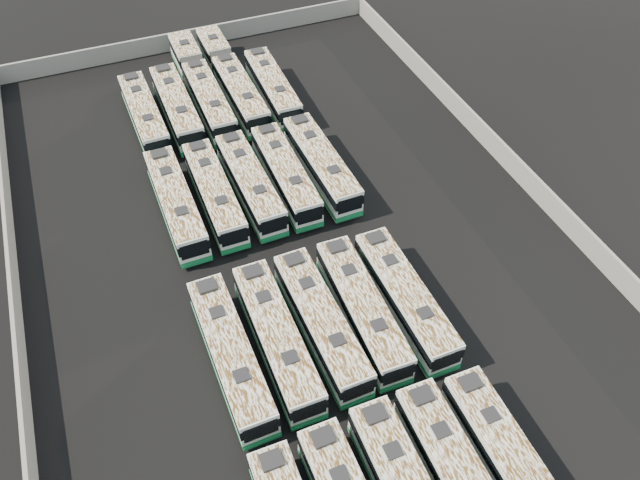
{
  "coord_description": "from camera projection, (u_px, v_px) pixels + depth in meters",
  "views": [
    {
      "loc": [
        -11.74,
        -33.59,
        38.93
      ],
      "look_at": [
        1.55,
        -0.98,
        1.6
      ],
      "focal_mm": 35.0,
      "sensor_mm": 36.0,
      "label": 1
    }
  ],
  "objects": [
    {
      "name": "bus_midback_left",
      "position": [
        215.0,
        193.0,
        54.96
      ],
      "size": [
        2.61,
        12.29,
        3.46
      ],
      "rotation": [
        0.0,
        0.0,
        0.0
      ],
      "color": "silver",
      "rests_on": "ground"
    },
    {
      "name": "perimeter_wall",
      "position": [
        298.0,
        241.0,
        51.91
      ],
      "size": [
        45.2,
        73.2,
        2.2
      ],
      "color": "gray",
      "rests_on": "ground"
    },
    {
      "name": "bus_back_center",
      "position": [
        202.0,
        85.0,
        66.71
      ],
      "size": [
        2.64,
        19.19,
        3.48
      ],
      "rotation": [
        0.0,
        0.0,
        -0.0
      ],
      "color": "silver",
      "rests_on": "ground"
    },
    {
      "name": "bus_midfront_left",
      "position": [
        277.0,
        338.0,
        44.38
      ],
      "size": [
        2.69,
        12.68,
        3.57
      ],
      "rotation": [
        0.0,
        0.0,
        -0.0
      ],
      "color": "silver",
      "rests_on": "ground"
    },
    {
      "name": "bus_midfront_right",
      "position": [
        362.0,
        309.0,
        46.23
      ],
      "size": [
        2.95,
        12.5,
        3.51
      ],
      "rotation": [
        0.0,
        0.0,
        -0.03
      ],
      "color": "silver",
      "rests_on": "ground"
    },
    {
      "name": "bus_back_far_right",
      "position": [
        273.0,
        88.0,
        66.41
      ],
      "size": [
        2.87,
        12.32,
        3.46
      ],
      "rotation": [
        0.0,
        0.0,
        -0.02
      ],
      "color": "silver",
      "rests_on": "ground"
    },
    {
      "name": "bus_front_far_right",
      "position": [
        510.0,
        464.0,
        38.14
      ],
      "size": [
        2.68,
        12.29,
        3.46
      ],
      "rotation": [
        0.0,
        0.0,
        -0.01
      ],
      "color": "silver",
      "rests_on": "ground"
    },
    {
      "name": "ground",
      "position": [
        299.0,
        250.0,
        52.71
      ],
      "size": [
        140.0,
        140.0,
        0.0
      ],
      "primitive_type": "plane",
      "color": "black",
      "rests_on": "ground"
    },
    {
      "name": "bus_back_right",
      "position": [
        232.0,
        79.0,
        67.63
      ],
      "size": [
        2.74,
        19.11,
        3.46
      ],
      "rotation": [
        0.0,
        0.0,
        0.01
      ],
      "color": "silver",
      "rests_on": "ground"
    },
    {
      "name": "bus_midback_far_left",
      "position": [
        176.0,
        203.0,
        54.02
      ],
      "size": [
        2.83,
        12.64,
        3.55
      ],
      "rotation": [
        0.0,
        0.0,
        0.01
      ],
      "color": "silver",
      "rests_on": "ground"
    },
    {
      "name": "bus_midfront_center",
      "position": [
        321.0,
        323.0,
        45.34
      ],
      "size": [
        2.91,
        12.58,
        3.53
      ],
      "rotation": [
        0.0,
        0.0,
        0.02
      ],
      "color": "silver",
      "rests_on": "ground"
    },
    {
      "name": "bus_midback_center",
      "position": [
        250.0,
        183.0,
        55.86
      ],
      "size": [
        2.87,
        12.37,
        3.47
      ],
      "rotation": [
        0.0,
        0.0,
        0.02
      ],
      "color": "silver",
      "rests_on": "ground"
    },
    {
      "name": "bus_back_far_left",
      "position": [
        145.0,
        115.0,
        62.99
      ],
      "size": [
        2.89,
        12.35,
        3.47
      ],
      "rotation": [
        0.0,
        0.0,
        0.02
      ],
      "color": "silver",
      "rests_on": "ground"
    },
    {
      "name": "bus_midfront_far_right",
      "position": [
        405.0,
        298.0,
        46.93
      ],
      "size": [
        2.71,
        12.44,
        3.5
      ],
      "rotation": [
        0.0,
        0.0,
        0.01
      ],
      "color": "silver",
      "rests_on": "ground"
    },
    {
      "name": "bus_midback_right",
      "position": [
        286.0,
        175.0,
        56.71
      ],
      "size": [
        2.68,
        12.31,
        3.46
      ],
      "rotation": [
        0.0,
        0.0,
        -0.01
      ],
      "color": "silver",
      "rests_on": "ground"
    },
    {
      "name": "bus_back_left",
      "position": [
        177.0,
        108.0,
        63.82
      ],
      "size": [
        2.75,
        12.69,
        3.57
      ],
      "rotation": [
        0.0,
        0.0,
        0.01
      ],
      "color": "silver",
      "rests_on": "ground"
    },
    {
      "name": "bus_midfront_far_left",
      "position": [
        231.0,
        355.0,
        43.43
      ],
      "size": [
        2.89,
        12.74,
        3.58
      ],
      "rotation": [
        0.0,
        0.0,
        0.02
      ],
      "color": "silver",
      "rests_on": "ground"
    },
    {
      "name": "bus_midback_far_right",
      "position": [
        321.0,
        165.0,
        57.61
      ],
      "size": [
        2.89,
        12.63,
        3.55
      ],
      "rotation": [
        0.0,
        0.0,
        0.02
      ],
      "color": "silver",
      "rests_on": "ground"
    }
  ]
}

